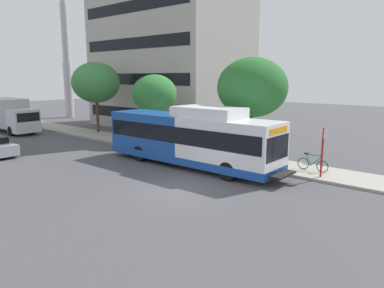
# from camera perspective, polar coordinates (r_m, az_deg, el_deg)

# --- Properties ---
(ground_plane) EXTENTS (120.00, 120.00, 0.00)m
(ground_plane) POSITION_cam_1_polar(r_m,az_deg,el_deg) (23.24, -16.78, -3.04)
(ground_plane) COLOR #4C4C51
(sidewalk_curb) EXTENTS (3.00, 56.00, 0.14)m
(sidewalk_curb) POSITION_cam_1_polar(r_m,az_deg,el_deg) (26.21, -1.44, -0.90)
(sidewalk_curb) COLOR #A8A399
(sidewalk_curb) RESTS_ON ground
(transit_bus) EXTENTS (2.58, 12.25, 3.65)m
(transit_bus) POSITION_cam_1_polar(r_m,az_deg,el_deg) (21.39, -0.28, 0.92)
(transit_bus) COLOR white
(transit_bus) RESTS_ON ground
(bus_stop_sign_pole) EXTENTS (0.10, 0.36, 2.60)m
(bus_stop_sign_pole) POSITION_cam_1_polar(r_m,az_deg,el_deg) (19.74, 20.08, -0.72)
(bus_stop_sign_pole) COLOR red
(bus_stop_sign_pole) RESTS_ON sidewalk_curb
(bicycle_parked) EXTENTS (0.52, 1.76, 1.02)m
(bicycle_parked) POSITION_cam_1_polar(r_m,az_deg,el_deg) (21.12, 18.71, -2.95)
(bicycle_parked) COLOR black
(bicycle_parked) RESTS_ON sidewalk_curb
(street_tree_near_stop) EXTENTS (4.43, 4.43, 6.41)m
(street_tree_near_stop) POSITION_cam_1_polar(r_m,az_deg,el_deg) (23.06, 9.59, 8.87)
(street_tree_near_stop) COLOR #4C3823
(street_tree_near_stop) RESTS_ON sidewalk_curb
(street_tree_mid_block) EXTENTS (3.61, 3.61, 5.39)m
(street_tree_mid_block) POSITION_cam_1_polar(r_m,az_deg,el_deg) (29.19, -6.02, 7.98)
(street_tree_mid_block) COLOR #4C3823
(street_tree_mid_block) RESTS_ON sidewalk_curb
(street_tree_far_block) EXTENTS (4.45, 4.45, 6.55)m
(street_tree_far_block) POSITION_cam_1_polar(r_m,az_deg,el_deg) (35.09, -15.08, 9.44)
(street_tree_far_block) COLOR #4C3823
(street_tree_far_block) RESTS_ON sidewalk_curb
(box_truck_background) EXTENTS (2.32, 7.01, 3.25)m
(box_truck_background) POSITION_cam_1_polar(r_m,az_deg,el_deg) (38.78, -26.98, 4.21)
(box_truck_background) COLOR silver
(box_truck_background) RESTS_ON ground
(lattice_comm_tower) EXTENTS (1.10, 1.10, 31.39)m
(lattice_comm_tower) POSITION_cam_1_polar(r_m,az_deg,el_deg) (50.64, -19.59, 15.95)
(lattice_comm_tower) COLOR #B7B7BC
(lattice_comm_tower) RESTS_ON ground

